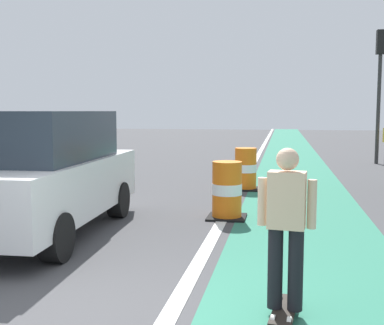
{
  "coord_description": "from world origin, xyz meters",
  "views": [
    {
      "loc": [
        1.98,
        -4.3,
        2.04
      ],
      "look_at": [
        0.36,
        4.5,
        1.1
      ],
      "focal_mm": 45.83,
      "sensor_mm": 36.0,
      "label": 1
    }
  ],
  "objects": [
    {
      "name": "traffic_barrel_front",
      "position": [
        0.96,
        4.88,
        0.53
      ],
      "size": [
        0.73,
        0.73,
        1.09
      ],
      "color": "orange",
      "rests_on": "ground"
    },
    {
      "name": "skateboarder_on_lane",
      "position": [
        2.03,
        0.5,
        0.91
      ],
      "size": [
        0.57,
        0.82,
        1.69
      ],
      "color": "black",
      "rests_on": "ground"
    },
    {
      "name": "parked_suv_nearest",
      "position": [
        -1.88,
        3.13,
        1.04
      ],
      "size": [
        2.05,
        4.66,
        2.04
      ],
      "color": "silver",
      "rests_on": "ground"
    },
    {
      "name": "ground_plane",
      "position": [
        0.0,
        0.0,
        0.0
      ],
      "size": [
        100.0,
        100.0,
        0.0
      ],
      "primitive_type": "plane",
      "color": "#424244"
    },
    {
      "name": "traffic_light_corner",
      "position": [
        5.61,
        15.64,
        3.5
      ],
      "size": [
        0.41,
        0.32,
        5.1
      ],
      "color": "#2D2D2D",
      "rests_on": "ground"
    },
    {
      "name": "traffic_barrel_mid",
      "position": [
        1.06,
        8.38,
        0.53
      ],
      "size": [
        0.73,
        0.73,
        1.09
      ],
      "color": "orange",
      "rests_on": "ground"
    },
    {
      "name": "lane_divider_stripe",
      "position": [
        0.9,
        12.0,
        0.01
      ],
      "size": [
        0.2,
        80.0,
        0.01
      ],
      "primitive_type": "cube",
      "color": "silver",
      "rests_on": "ground"
    },
    {
      "name": "bike_lane_strip",
      "position": [
        2.4,
        12.0,
        0.0
      ],
      "size": [
        2.5,
        80.0,
        0.01
      ],
      "primitive_type": "cube",
      "color": "#2D755B",
      "rests_on": "ground"
    }
  ]
}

